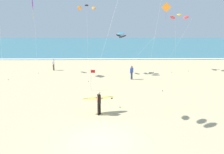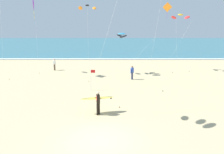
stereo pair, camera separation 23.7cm
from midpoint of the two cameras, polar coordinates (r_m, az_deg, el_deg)
ground_plane at (r=13.58m, az=-2.57°, el=-15.07°), size 160.00×160.00×0.00m
ocean_water at (r=71.78m, az=-0.35°, el=7.89°), size 160.00×60.00×0.08m
shoreline_foam at (r=42.27m, az=-0.70°, el=4.39°), size 160.00×1.06×0.01m
surfer_lead at (r=16.85m, az=-2.94°, el=-5.50°), size 2.48×1.17×1.71m
kite_arc_cobalt_far at (r=29.55m, az=2.76°, el=9.99°), size 5.11×2.28×5.16m
kite_arc_charcoal_high at (r=29.87m, az=-5.58°, el=16.40°), size 2.26×4.99×8.54m
kite_diamond_amber_low at (r=33.18m, az=13.74°, el=15.58°), size 3.68×1.63×9.02m
kite_diamond_violet_distant at (r=29.58m, az=-18.06°, el=16.25°), size 0.63×2.45×9.36m
kite_arc_golden_close at (r=32.70m, az=16.55°, el=13.81°), size 2.56×2.40×7.50m
bystander_blue_top at (r=27.18m, az=5.28°, el=1.08°), size 0.40×0.35×1.59m
bystander_white_top at (r=33.32m, az=-13.39°, el=2.99°), size 0.29×0.47×1.59m
lifeguard_flag at (r=22.54m, az=-4.55°, el=-0.20°), size 0.44×0.05×2.10m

